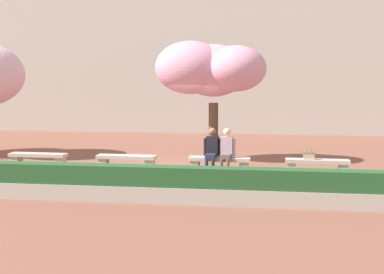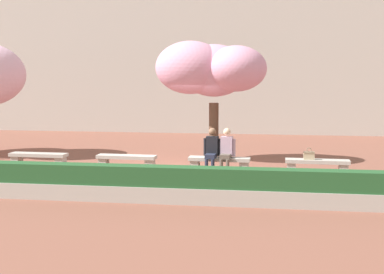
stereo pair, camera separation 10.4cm
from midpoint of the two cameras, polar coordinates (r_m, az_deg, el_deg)
The scene contains 11 objects.
ground_plane at distance 15.63m, azimuth -1.92°, elevation -3.69°, with size 100.00×100.00×0.00m, color brown.
building_facade at distance 27.73m, azimuth 2.84°, elevation 8.70°, with size 31.04×4.00×7.66m, color #B7B2A8.
stone_bench_near_west at distance 16.83m, azimuth -15.88°, elevation -2.16°, with size 1.78×0.47×0.45m.
stone_bench_center at distance 15.89m, azimuth -6.81°, elevation -2.46°, with size 1.78×0.47×0.45m.
stone_bench_near_east at distance 15.39m, azimuth 3.12°, elevation -2.72°, with size 1.78×0.47×0.45m.
stone_bench_east_end at distance 15.37m, azimuth 13.40°, elevation -2.90°, with size 1.78×0.47×0.45m.
person_seated_left at distance 15.30m, azimuth 2.31°, elevation -1.27°, with size 0.51×0.70×1.29m.
person_seated_right at distance 15.26m, azimuth 3.87°, elevation -1.30°, with size 0.51×0.70×1.29m.
handbag at distance 15.28m, azimuth 12.57°, elevation -1.88°, with size 0.30×0.15×0.34m.
cherry_tree_main at distance 17.19m, azimuth 2.27°, elevation 7.21°, with size 3.56×2.25×3.89m.
planter_hedge_foreground at distance 11.95m, azimuth -5.26°, elevation -5.02°, with size 17.93×0.50×0.80m.
Camera 2 is at (2.89, -15.11, 2.77)m, focal length 50.00 mm.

